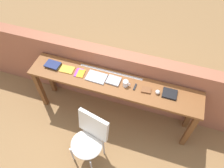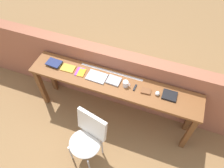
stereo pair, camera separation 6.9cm
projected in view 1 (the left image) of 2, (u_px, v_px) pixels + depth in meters
ground_plane at (107, 129)px, 3.58m from camera, size 40.00×40.00×0.00m
brick_wall_back at (119, 79)px, 3.51m from camera, size 6.00×0.20×1.12m
sideboard at (113, 88)px, 3.17m from camera, size 2.50×0.44×0.88m
chair_white_moulded at (89, 138)px, 2.92m from camera, size 0.53×0.54×0.89m
book_stack_leftmost at (53, 65)px, 3.23m from camera, size 0.23×0.17×0.04m
magazine_cycling at (67, 69)px, 3.20m from camera, size 0.21×0.15×0.02m
pamphlet_pile_colourful at (80, 73)px, 3.16m from camera, size 0.16×0.18×0.01m
book_open_centre at (96, 77)px, 3.10m from camera, size 0.29×0.21×0.02m
book_grey_hardcover at (114, 80)px, 3.06m from camera, size 0.20×0.17×0.03m
mug at (126, 83)px, 2.99m from camera, size 0.11×0.08×0.09m
multitool_folded at (135, 87)px, 3.00m from camera, size 0.03×0.11×0.02m
leather_journal_brown at (146, 90)px, 2.96m from camera, size 0.14×0.11×0.02m
sports_ball_small at (158, 92)px, 2.91m from camera, size 0.06×0.06×0.06m
book_repair_rightmost at (170, 94)px, 2.92m from camera, size 0.19×0.17×0.03m
ruler_metal_back_edge at (111, 72)px, 3.17m from camera, size 0.95×0.03×0.00m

